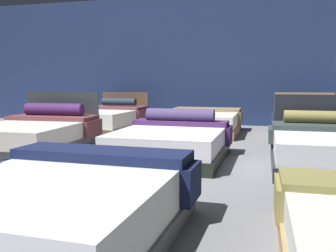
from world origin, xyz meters
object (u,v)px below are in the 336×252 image
at_px(bed_4, 171,143).
at_px(bed_7, 203,122).
at_px(bed_6, 109,118).
at_px(bed_8, 309,126).
at_px(bed_1, 62,206).
at_px(bed_5, 331,148).
at_px(bed_3, 35,135).

relative_size(bed_4, bed_7, 0.91).
bearing_deg(bed_7, bed_6, 177.20).
relative_size(bed_7, bed_8, 1.01).
bearing_deg(bed_6, bed_7, 0.73).
distance_m(bed_1, bed_5, 3.85).
xyz_separation_m(bed_4, bed_7, (-0.04, 2.98, -0.00)).
bearing_deg(bed_3, bed_6, 87.73).
bearing_deg(bed_7, bed_3, -129.47).
relative_size(bed_3, bed_7, 1.06).
height_order(bed_4, bed_5, bed_5).
distance_m(bed_6, bed_8, 4.69).
distance_m(bed_4, bed_6, 3.92).
bearing_deg(bed_7, bed_8, -0.03).
height_order(bed_4, bed_8, bed_8).
relative_size(bed_6, bed_7, 1.06).
height_order(bed_3, bed_7, bed_3).
bearing_deg(bed_6, bed_8, 2.08).
bearing_deg(bed_8, bed_3, -150.90).
relative_size(bed_1, bed_5, 0.96).
relative_size(bed_5, bed_8, 0.97).
height_order(bed_3, bed_5, bed_3).
bearing_deg(bed_4, bed_6, 128.07).
height_order(bed_1, bed_5, bed_5).
xyz_separation_m(bed_3, bed_7, (2.38, 2.94, -0.03)).
height_order(bed_5, bed_6, bed_5).
bearing_deg(bed_4, bed_3, 178.72).
bearing_deg(bed_8, bed_1, -113.99).
xyz_separation_m(bed_6, bed_8, (4.69, -0.08, -0.03)).
distance_m(bed_1, bed_4, 3.04).
height_order(bed_5, bed_8, bed_5).
height_order(bed_3, bed_6, bed_3).
bearing_deg(bed_8, bed_5, -92.93).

